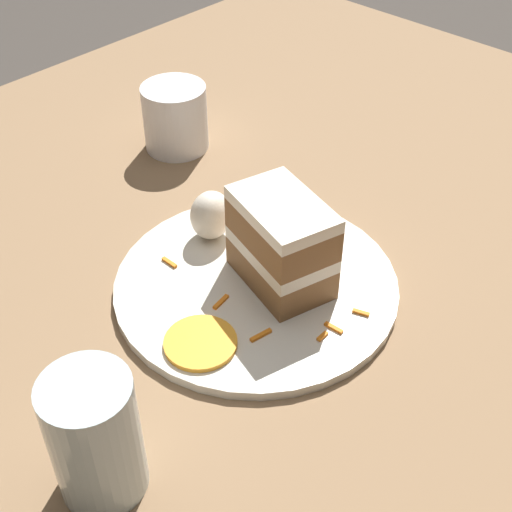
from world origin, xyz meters
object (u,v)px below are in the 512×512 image
Objects in this scene: cream_dollop at (211,215)px; drinking_glass at (97,444)px; orange_garnish at (200,343)px; cake_slice at (282,243)px; coffee_mug at (175,115)px; plate at (256,285)px.

drinking_glass reaches higher than cream_dollop.
orange_garnish is (-0.12, -0.10, -0.02)m from cream_dollop.
cake_slice is at bearing 2.85° from orange_garnish.
cream_dollop is at bearing 29.77° from drinking_glass.
drinking_glass is (-0.26, -0.15, 0.01)m from cream_dollop.
drinking_glass is at bearing -138.60° from coffee_mug.
coffee_mug reaches higher than orange_garnish.
coffee_mug is (0.22, 0.28, 0.03)m from orange_garnish.
orange_garnish is 0.15m from drinking_glass.
plate is 3.38× the size of coffee_mug.
plate is at bearing -23.61° from cake_slice.
drinking_glass is (-0.24, -0.06, 0.04)m from plate.
cake_slice is 1.05× the size of drinking_glass.
plate is 0.10m from orange_garnish.
plate is 0.29m from coffee_mug.
coffee_mug is (0.36, 0.32, -0.00)m from drinking_glass.
cake_slice is 0.10m from cream_dollop.
cream_dollop is at bearing 76.17° from plate.
plate is 0.09m from cream_dollop.
cake_slice is at bearing 10.62° from drinking_glass.
coffee_mug reaches higher than plate.
cream_dollop is 0.82× the size of orange_garnish.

